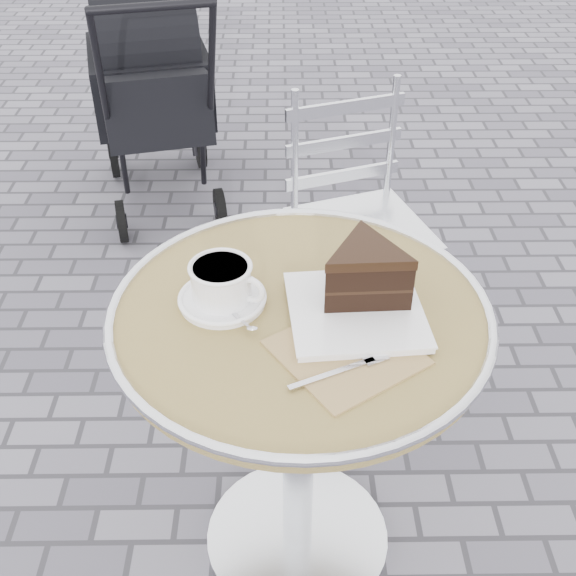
{
  "coord_description": "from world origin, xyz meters",
  "views": [
    {
      "loc": [
        -0.04,
        -1.04,
        1.57
      ],
      "look_at": [
        -0.02,
        0.0,
        0.78
      ],
      "focal_mm": 45.0,
      "sensor_mm": 36.0,
      "label": 1
    }
  ],
  "objects_px": {
    "cafe_table": "(299,374)",
    "cappuccino_set": "(222,286)",
    "cake_plate_set": "(364,283)",
    "baby_stroller": "(153,99)",
    "bistro_chair": "(351,191)"
  },
  "relations": [
    {
      "from": "cappuccino_set",
      "to": "baby_stroller",
      "type": "relative_size",
      "value": 0.18
    },
    {
      "from": "bistro_chair",
      "to": "cappuccino_set",
      "type": "bearing_deg",
      "value": -130.53
    },
    {
      "from": "cake_plate_set",
      "to": "bistro_chair",
      "type": "relative_size",
      "value": 0.5
    },
    {
      "from": "cafe_table",
      "to": "cappuccino_set",
      "type": "xyz_separation_m",
      "value": [
        -0.14,
        0.03,
        0.2
      ]
    },
    {
      "from": "cake_plate_set",
      "to": "bistro_chair",
      "type": "height_order",
      "value": "cake_plate_set"
    },
    {
      "from": "bistro_chair",
      "to": "baby_stroller",
      "type": "relative_size",
      "value": 0.83
    },
    {
      "from": "cafe_table",
      "to": "bistro_chair",
      "type": "relative_size",
      "value": 0.91
    },
    {
      "from": "cake_plate_set",
      "to": "bistro_chair",
      "type": "distance_m",
      "value": 0.89
    },
    {
      "from": "cafe_table",
      "to": "cake_plate_set",
      "type": "distance_m",
      "value": 0.25
    },
    {
      "from": "cafe_table",
      "to": "cake_plate_set",
      "type": "relative_size",
      "value": 1.81
    },
    {
      "from": "cappuccino_set",
      "to": "baby_stroller",
      "type": "xyz_separation_m",
      "value": [
        -0.4,
        1.7,
        -0.34
      ]
    },
    {
      "from": "cafe_table",
      "to": "baby_stroller",
      "type": "xyz_separation_m",
      "value": [
        -0.54,
        1.73,
        -0.14
      ]
    },
    {
      "from": "cafe_table",
      "to": "bistro_chair",
      "type": "xyz_separation_m",
      "value": [
        0.18,
        0.84,
        -0.06
      ]
    },
    {
      "from": "cafe_table",
      "to": "bistro_chair",
      "type": "height_order",
      "value": "bistro_chair"
    },
    {
      "from": "cappuccino_set",
      "to": "cake_plate_set",
      "type": "distance_m",
      "value": 0.26
    }
  ]
}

